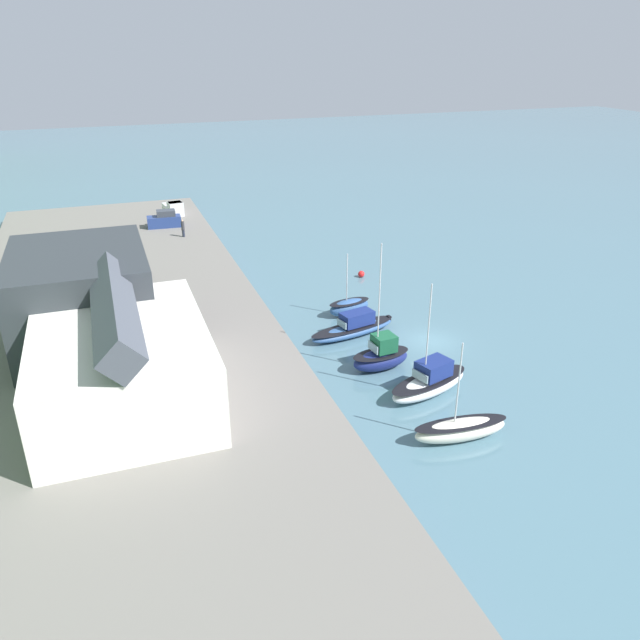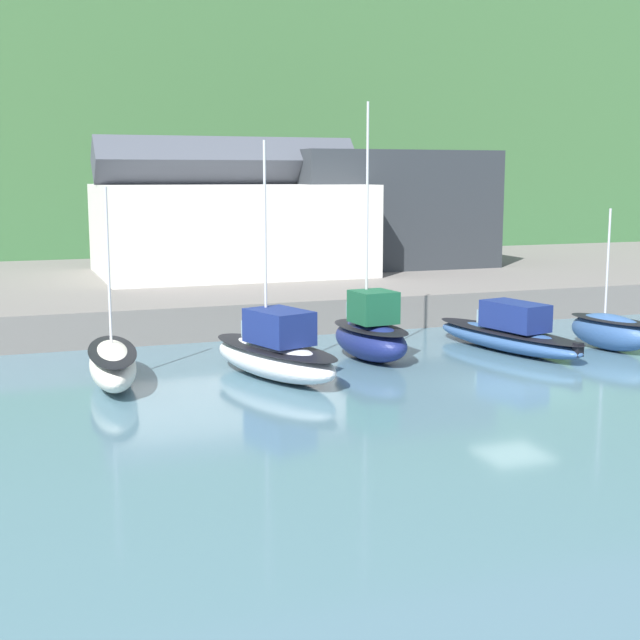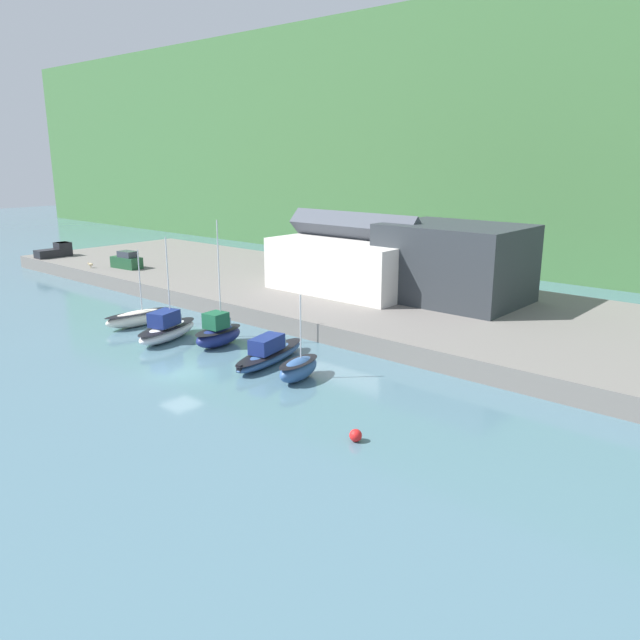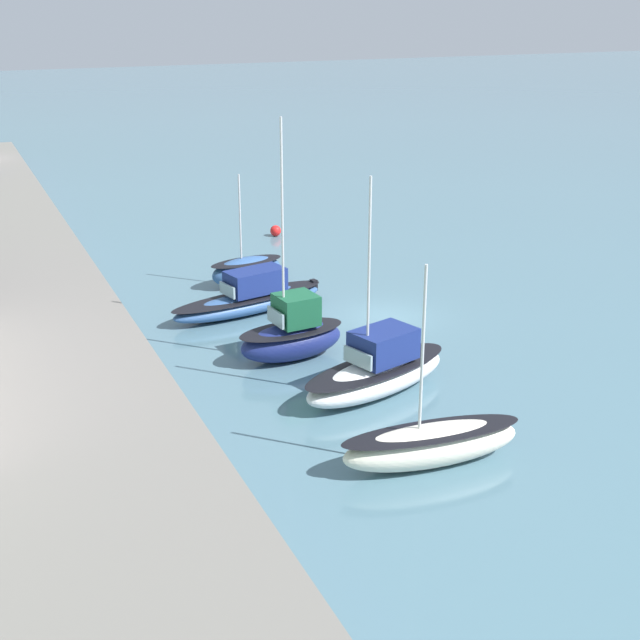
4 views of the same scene
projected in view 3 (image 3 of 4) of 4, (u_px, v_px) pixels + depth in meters
ground_plane at (180, 372)px, 45.33m from camera, size 320.00×320.00×0.00m
hillside_backdrop at (595, 141)px, 102.32m from camera, size 240.00×66.67×35.36m
quay_promenade at (381, 303)px, 63.36m from camera, size 106.50×25.53×1.62m
harbor_clubhouse at (353, 262)px, 65.15m from camera, size 15.55×10.91×8.10m
yacht_club_building at (455, 263)px, 59.81m from camera, size 12.90×10.12×7.36m
moored_boat_0 at (138, 318)px, 57.54m from camera, size 2.22×6.54×7.07m
moored_boat_1 at (167, 329)px, 53.11m from camera, size 4.34×7.48×8.73m
moored_boat_2 at (218, 333)px, 51.42m from camera, size 2.66×5.01×10.34m
moored_boat_3 at (269, 353)px, 47.27m from camera, size 3.80×8.68×2.15m
moored_boat_4 at (299, 369)px, 43.64m from camera, size 2.43×4.44×6.07m
parked_car_1 at (127, 261)px, 77.96m from camera, size 4.36×2.22×2.16m
pickup_truck_0 at (56, 251)px, 86.91m from camera, size 2.04×4.75×1.90m
dog_on_quay at (90, 264)px, 78.20m from camera, size 0.88×0.54×0.68m
mooring_buoy_0 at (356, 435)px, 34.30m from camera, size 0.71×0.71×0.71m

